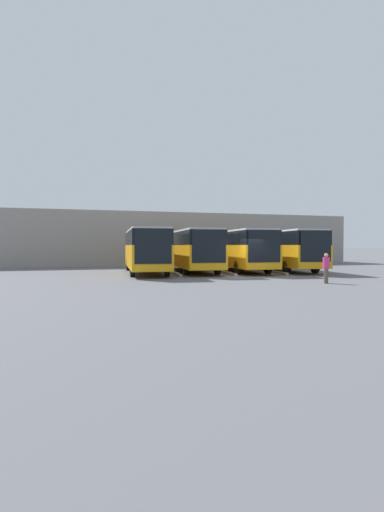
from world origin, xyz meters
TOP-DOWN VIEW (x-y plane):
  - ground_plane at (0.00, 0.00)m, footprint 600.00×600.00m
  - bus_0 at (-5.69, -5.31)m, footprint 3.72×11.76m
  - curb_divider_0 at (-3.80, -3.60)m, footprint 0.85×6.12m
  - bus_1 at (-1.90, -5.60)m, footprint 3.72×11.76m
  - curb_divider_1 at (-0.00, -3.89)m, footprint 0.85×6.12m
  - bus_2 at (1.90, -6.00)m, footprint 3.72×11.76m
  - curb_divider_2 at (3.80, -4.29)m, footprint 0.85×6.12m
  - bus_3 at (5.70, -5.52)m, footprint 3.72×11.76m
  - pedestrian at (-2.31, 5.50)m, footprint 0.52×0.52m
  - station_building at (0.00, -20.60)m, footprint 40.15×12.29m

SIDE VIEW (x-z plane):
  - ground_plane at x=0.00m, z-range 0.00..0.00m
  - curb_divider_0 at x=-3.80m, z-range 0.00..0.15m
  - curb_divider_1 at x=0.00m, z-range 0.00..0.15m
  - curb_divider_2 at x=3.80m, z-range 0.00..0.15m
  - pedestrian at x=-2.31m, z-range 0.06..1.72m
  - bus_0 at x=-5.69m, z-range 0.19..3.45m
  - bus_1 at x=-1.90m, z-range 0.19..3.45m
  - bus_2 at x=1.90m, z-range 0.19..3.45m
  - bus_3 at x=5.70m, z-range 0.19..3.45m
  - station_building at x=0.00m, z-range 0.03..5.61m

